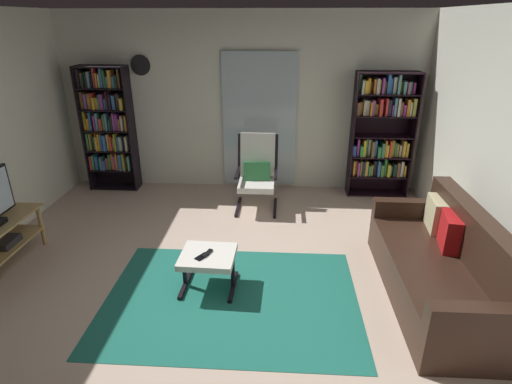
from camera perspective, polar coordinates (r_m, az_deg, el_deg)
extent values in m
plane|color=beige|center=(4.07, -5.77, -14.33)|extent=(7.02, 7.02, 0.00)
cube|color=silver|center=(6.22, -2.10, 12.26)|extent=(5.60, 0.06, 2.60)
cube|color=silver|center=(6.19, 0.47, 9.85)|extent=(1.10, 0.01, 2.00)
cube|color=#1F6D5E|center=(4.03, -3.44, -14.61)|extent=(2.40, 1.71, 0.01)
cylinder|color=tan|center=(5.37, -27.81, -4.18)|extent=(0.05, 0.05, 0.49)
cylinder|color=tan|center=(5.55, -30.79, -3.97)|extent=(0.05, 0.05, 0.49)
cube|color=#28282D|center=(5.13, -31.88, -5.94)|extent=(0.26, 0.28, 0.07)
cube|color=black|center=(6.71, -22.75, 8.05)|extent=(0.02, 0.30, 1.86)
cube|color=black|center=(6.43, -16.93, 8.25)|extent=(0.02, 0.30, 1.86)
cube|color=black|center=(6.69, -19.45, 8.48)|extent=(0.73, 0.02, 1.86)
cube|color=black|center=(6.83, -18.88, 0.76)|extent=(0.70, 0.28, 0.02)
cube|color=black|center=(6.73, -19.20, 3.07)|extent=(0.70, 0.28, 0.02)
cube|color=black|center=(6.64, -19.54, 5.58)|extent=(0.70, 0.28, 0.02)
cube|color=black|center=(6.56, -19.90, 8.16)|extent=(0.70, 0.28, 0.02)
cube|color=black|center=(6.49, -20.27, 10.79)|extent=(0.70, 0.28, 0.02)
cube|color=black|center=(6.44, -20.66, 13.47)|extent=(0.70, 0.28, 0.02)
cube|color=black|center=(6.41, -21.03, 16.05)|extent=(0.70, 0.28, 0.02)
cube|color=#C93F34|center=(6.82, -21.80, 3.99)|extent=(0.03, 0.21, 0.22)
cube|color=#3B8B53|center=(6.82, -21.49, 4.10)|extent=(0.03, 0.23, 0.23)
cube|color=#3466B9|center=(6.77, -21.24, 3.90)|extent=(0.04, 0.13, 0.21)
cube|color=#359044|center=(6.79, -20.78, 3.82)|extent=(0.03, 0.15, 0.16)
cube|color=teal|center=(6.76, -20.62, 3.92)|extent=(0.03, 0.19, 0.20)
cube|color=#3759A6|center=(6.76, -20.24, 3.77)|extent=(0.04, 0.24, 0.16)
cube|color=brown|center=(6.72, -19.91, 3.85)|extent=(0.04, 0.13, 0.18)
cube|color=#3A7E48|center=(6.70, -19.64, 4.09)|extent=(0.03, 0.12, 0.24)
cube|color=orange|center=(6.69, -19.30, 4.18)|extent=(0.03, 0.13, 0.26)
cube|color=#9D4491|center=(6.68, -18.94, 4.02)|extent=(0.04, 0.16, 0.22)
cube|color=orange|center=(6.66, -18.65, 4.20)|extent=(0.02, 0.21, 0.26)
cube|color=brown|center=(6.66, -18.43, 3.83)|extent=(0.02, 0.19, 0.17)
cube|color=#2A67B4|center=(6.62, -18.24, 4.11)|extent=(0.04, 0.19, 0.25)
cube|color=olive|center=(6.60, -17.83, 4.16)|extent=(0.03, 0.21, 0.26)
cube|color=#232F25|center=(6.63, -17.36, 4.01)|extent=(0.03, 0.17, 0.20)
cube|color=#5D9693|center=(6.59, -17.15, 4.03)|extent=(0.03, 0.19, 0.23)
cube|color=#3D8247|center=(6.72, -22.29, 6.60)|extent=(0.03, 0.15, 0.26)
cube|color=#A18A39|center=(6.73, -21.87, 6.65)|extent=(0.02, 0.20, 0.25)
cube|color=teal|center=(6.72, -21.53, 6.43)|extent=(0.03, 0.10, 0.19)
cube|color=orange|center=(6.69, -21.33, 6.73)|extent=(0.02, 0.11, 0.27)
cube|color=gold|center=(6.67, -21.09, 6.50)|extent=(0.04, 0.22, 0.22)
cube|color=orange|center=(6.65, -20.85, 6.70)|extent=(0.03, 0.19, 0.26)
cube|color=#365BAB|center=(6.65, -20.52, 6.64)|extent=(0.03, 0.22, 0.24)
cube|color=#306BB8|center=(6.61, -20.19, 6.57)|extent=(0.04, 0.20, 0.24)
cube|color=gold|center=(6.59, -19.81, 6.65)|extent=(0.03, 0.15, 0.25)
cube|color=red|center=(6.61, -19.37, 6.60)|extent=(0.03, 0.23, 0.22)
cube|color=beige|center=(6.57, -19.12, 6.41)|extent=(0.04, 0.12, 0.19)
cube|color=olive|center=(6.55, -18.85, 6.74)|extent=(0.03, 0.22, 0.26)
cube|color=#3569A2|center=(6.53, -18.56, 6.53)|extent=(0.02, 0.16, 0.22)
cube|color=#BABAB1|center=(6.55, -18.17, 6.58)|extent=(0.04, 0.21, 0.21)
cube|color=black|center=(6.54, -17.78, 6.64)|extent=(0.04, 0.14, 0.22)
cube|color=beige|center=(6.49, -17.50, 6.56)|extent=(0.03, 0.18, 0.22)
cube|color=gold|center=(6.67, -22.58, 9.28)|extent=(0.03, 0.19, 0.27)
cube|color=orange|center=(6.66, -22.16, 8.89)|extent=(0.04, 0.20, 0.18)
cube|color=#386BB4|center=(6.62, -21.93, 9.26)|extent=(0.03, 0.19, 0.27)
cube|color=#292B29|center=(6.62, -21.57, 9.32)|extent=(0.03, 0.14, 0.27)
cube|color=#923486|center=(6.61, -21.35, 9.12)|extent=(0.02, 0.22, 0.22)
cube|color=teal|center=(6.57, -21.18, 9.24)|extent=(0.03, 0.16, 0.26)
cube|color=#D03C3A|center=(6.58, -20.65, 8.95)|extent=(0.04, 0.20, 0.17)
cube|color=#37873E|center=(6.55, -20.30, 9.19)|extent=(0.03, 0.17, 0.23)
cube|color=#5C89A4|center=(6.53, -20.02, 9.30)|extent=(0.02, 0.19, 0.25)
cube|color=teal|center=(6.52, -19.63, 8.89)|extent=(0.03, 0.13, 0.15)
cube|color=black|center=(6.50, -19.31, 9.17)|extent=(0.04, 0.20, 0.21)
cube|color=#8C3F93|center=(6.47, -19.11, 9.33)|extent=(0.02, 0.17, 0.26)
cube|color=purple|center=(6.46, -18.83, 9.26)|extent=(0.04, 0.12, 0.24)
cube|color=brown|center=(6.47, -18.35, 9.06)|extent=(0.03, 0.20, 0.18)
cube|color=beige|center=(6.44, -18.03, 9.23)|extent=(0.03, 0.20, 0.22)
cube|color=#2A5CB6|center=(6.45, -17.69, 9.08)|extent=(0.03, 0.16, 0.17)
cube|color=orange|center=(6.41, -17.50, 9.25)|extent=(0.03, 0.21, 0.22)
cube|color=brown|center=(6.61, -22.97, 11.76)|extent=(0.04, 0.16, 0.25)
cube|color=#8E489A|center=(6.59, -22.56, 11.68)|extent=(0.04, 0.15, 0.22)
cube|color=olive|center=(6.56, -22.13, 11.71)|extent=(0.04, 0.13, 0.22)
cube|color=red|center=(6.54, -21.81, 11.76)|extent=(0.04, 0.15, 0.23)
cube|color=gold|center=(6.53, -21.47, 11.53)|extent=(0.02, 0.23, 0.17)
cube|color=olive|center=(6.51, -21.14, 11.53)|extent=(0.04, 0.16, 0.17)
cube|color=#3961A4|center=(6.51, -20.79, 11.79)|extent=(0.02, 0.20, 0.22)
cube|color=#973984|center=(6.48, -20.56, 11.79)|extent=(0.04, 0.18, 0.22)
cube|color=#2E63A5|center=(6.48, -20.10, 11.56)|extent=(0.03, 0.18, 0.15)
cube|color=black|center=(6.43, -19.92, 11.99)|extent=(0.02, 0.18, 0.26)
cube|color=black|center=(6.42, -19.59, 11.83)|extent=(0.03, 0.16, 0.22)
cube|color=#3B6CAE|center=(6.43, -19.07, 11.83)|extent=(0.04, 0.19, 0.20)
cube|color=red|center=(6.41, -18.69, 11.96)|extent=(0.03, 0.13, 0.22)
cube|color=black|center=(6.40, -18.39, 11.98)|extent=(0.03, 0.23, 0.22)
cube|color=gold|center=(6.36, -18.08, 11.70)|extent=(0.04, 0.21, 0.17)
cube|color=#2C2123|center=(6.57, -23.41, 14.42)|extent=(0.04, 0.17, 0.25)
cube|color=olive|center=(6.56, -23.00, 14.25)|extent=(0.03, 0.14, 0.20)
cube|color=#192828|center=(6.52, -22.81, 14.12)|extent=(0.02, 0.18, 0.18)
cube|color=#242D23|center=(6.53, -22.37, 14.34)|extent=(0.04, 0.19, 0.21)
cube|color=#5D8998|center=(6.49, -22.12, 14.41)|extent=(0.02, 0.20, 0.22)
cube|color=black|center=(6.47, -21.87, 14.16)|extent=(0.03, 0.11, 0.17)
cube|color=#D4363A|center=(6.45, -21.64, 14.64)|extent=(0.02, 0.11, 0.27)
cube|color=gold|center=(6.46, -21.24, 14.39)|extent=(0.02, 0.15, 0.20)
cube|color=beige|center=(6.44, -20.96, 14.35)|extent=(0.02, 0.12, 0.19)
cube|color=teal|center=(6.43, -20.64, 14.74)|extent=(0.03, 0.16, 0.27)
cube|color=#39833E|center=(6.40, -20.35, 14.62)|extent=(0.02, 0.12, 0.24)
cube|color=#5B9C93|center=(6.39, -19.89, 14.28)|extent=(0.04, 0.16, 0.15)
cube|color=orange|center=(6.36, -19.59, 14.69)|extent=(0.04, 0.18, 0.24)
cube|color=teal|center=(6.35, -19.14, 14.34)|extent=(0.03, 0.15, 0.15)
cube|color=#1E2931|center=(6.33, -18.76, 14.48)|extent=(0.03, 0.21, 0.18)
cube|color=brown|center=(6.31, -18.50, 14.84)|extent=(0.02, 0.15, 0.26)
cube|color=black|center=(6.13, 13.26, 7.68)|extent=(0.02, 0.30, 1.81)
cube|color=black|center=(6.33, 20.97, 7.25)|extent=(0.02, 0.30, 1.81)
cube|color=black|center=(6.35, 16.90, 7.83)|extent=(0.87, 0.02, 1.81)
cube|color=black|center=(6.49, 16.28, -0.07)|extent=(0.84, 0.28, 0.02)
cube|color=black|center=(6.39, 16.56, 2.28)|extent=(0.84, 0.28, 0.02)
cube|color=black|center=(6.30, 16.86, 4.85)|extent=(0.84, 0.28, 0.02)
cube|color=black|center=(6.21, 17.18, 7.48)|extent=(0.84, 0.28, 0.02)
cube|color=black|center=(6.15, 17.51, 10.18)|extent=(0.84, 0.28, 0.02)
cube|color=black|center=(6.09, 17.85, 12.93)|extent=(0.84, 0.28, 0.02)
cube|color=black|center=(6.05, 18.19, 15.58)|extent=(0.84, 0.28, 0.02)
cube|color=black|center=(6.27, 13.16, 3.45)|extent=(0.02, 0.16, 0.23)
cube|color=orange|center=(6.26, 13.45, 3.39)|extent=(0.02, 0.17, 0.23)
cube|color=olive|center=(6.29, 13.71, 3.41)|extent=(0.03, 0.12, 0.22)
cube|color=#9B3D91|center=(6.28, 14.04, 3.32)|extent=(0.03, 0.20, 0.21)
cube|color=gold|center=(6.28, 14.42, 3.32)|extent=(0.02, 0.14, 0.22)
cube|color=#1F282E|center=(6.29, 14.73, 3.33)|extent=(0.04, 0.19, 0.23)
cube|color=gold|center=(6.31, 15.10, 3.35)|extent=(0.04, 0.18, 0.23)
cube|color=#34824D|center=(6.34, 15.47, 3.07)|extent=(0.03, 0.20, 0.16)
cube|color=olive|center=(6.34, 15.82, 3.07)|extent=(0.03, 0.14, 0.17)
cube|color=#232233|center=(6.34, 16.23, 3.33)|extent=(0.04, 0.12, 0.23)
cube|color=teal|center=(6.35, 16.66, 3.33)|extent=(0.04, 0.22, 0.23)
cube|color=#447D3D|center=(6.37, 17.06, 3.09)|extent=(0.04, 0.22, 0.18)
cube|color=#2F7D3B|center=(6.35, 17.55, 3.40)|extent=(0.03, 0.13, 0.27)
cube|color=gold|center=(6.38, 17.92, 3.05)|extent=(0.04, 0.20, 0.19)
cube|color=#5C958E|center=(6.42, 18.26, 2.97)|extent=(0.04, 0.12, 0.16)
cube|color=#173026|center=(6.40, 18.72, 3.05)|extent=(0.04, 0.17, 0.19)
cube|color=brown|center=(6.42, 19.12, 3.16)|extent=(0.04, 0.20, 0.22)
cube|color=beige|center=(6.45, 19.54, 3.29)|extent=(0.04, 0.22, 0.24)
cube|color=gold|center=(6.44, 19.98, 2.87)|extent=(0.03, 0.14, 0.17)
cube|color=#3554A9|center=(6.18, 13.51, 5.73)|extent=(0.04, 0.17, 0.16)
cube|color=purple|center=(6.19, 14.01, 6.16)|extent=(0.03, 0.17, 0.25)
cube|color=#2C9043|center=(6.21, 14.41, 5.74)|extent=(0.04, 0.23, 0.16)
cube|color=gold|center=(6.21, 14.81, 6.09)|extent=(0.03, 0.20, 0.24)
cube|color=#3B894D|center=(6.21, 15.13, 6.15)|extent=(0.02, 0.12, 0.26)
cube|color=beige|center=(6.22, 15.48, 6.06)|extent=(0.04, 0.11, 0.24)
cube|color=brown|center=(6.23, 15.90, 5.97)|extent=(0.04, 0.23, 0.23)
cube|color=#2A5FB6|center=(6.24, 16.24, 6.03)|extent=(0.03, 0.20, 0.25)
cube|color=#317D48|center=(6.25, 16.69, 5.57)|extent=(0.04, 0.24, 0.16)
cube|color=#3A7C51|center=(6.26, 17.18, 5.79)|extent=(0.04, 0.23, 0.21)
cube|color=orange|center=(6.26, 17.56, 5.92)|extent=(0.02, 0.19, 0.25)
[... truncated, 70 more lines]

